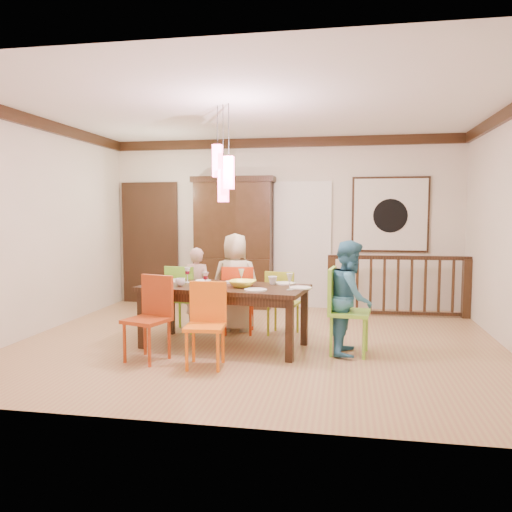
% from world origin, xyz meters
% --- Properties ---
extents(floor, '(6.00, 6.00, 0.00)m').
position_xyz_m(floor, '(0.00, 0.00, 0.00)').
color(floor, '#AC7853').
rests_on(floor, ground).
extents(ceiling, '(6.00, 6.00, 0.00)m').
position_xyz_m(ceiling, '(0.00, 0.00, 2.90)').
color(ceiling, white).
rests_on(ceiling, wall_back).
extents(wall_back, '(6.00, 0.00, 6.00)m').
position_xyz_m(wall_back, '(0.00, 2.50, 1.45)').
color(wall_back, beige).
rests_on(wall_back, floor).
extents(wall_left, '(0.00, 5.00, 5.00)m').
position_xyz_m(wall_left, '(-3.00, 0.00, 1.45)').
color(wall_left, beige).
rests_on(wall_left, floor).
extents(crown_molding, '(6.00, 5.00, 0.16)m').
position_xyz_m(crown_molding, '(0.00, 0.00, 2.82)').
color(crown_molding, black).
rests_on(crown_molding, wall_back).
extents(panel_door, '(1.04, 0.07, 2.24)m').
position_xyz_m(panel_door, '(-2.40, 2.45, 1.05)').
color(panel_door, black).
rests_on(panel_door, wall_back).
extents(white_doorway, '(0.97, 0.05, 2.22)m').
position_xyz_m(white_doorway, '(0.35, 2.46, 1.05)').
color(white_doorway, silver).
rests_on(white_doorway, wall_back).
extents(painting, '(1.25, 0.06, 1.25)m').
position_xyz_m(painting, '(1.80, 2.46, 1.60)').
color(painting, black).
rests_on(painting, wall_back).
extents(pendant_cluster, '(0.27, 0.21, 1.14)m').
position_xyz_m(pendant_cluster, '(-0.37, -0.27, 2.11)').
color(pendant_cluster, '#FF4C76').
rests_on(pendant_cluster, ceiling).
extents(dining_table, '(2.09, 1.17, 0.75)m').
position_xyz_m(dining_table, '(-0.37, -0.27, 0.66)').
color(dining_table, black).
rests_on(dining_table, floor).
extents(chair_far_left, '(0.46, 0.46, 0.91)m').
position_xyz_m(chair_far_left, '(-1.09, 0.42, 0.52)').
color(chair_far_left, '#6CB827').
rests_on(chair_far_left, floor).
extents(chair_far_mid, '(0.46, 0.46, 0.92)m').
position_xyz_m(chair_far_mid, '(-0.34, 0.45, 0.53)').
color(chair_far_mid, red).
rests_on(chair_far_mid, floor).
extents(chair_far_right, '(0.45, 0.45, 0.87)m').
position_xyz_m(chair_far_right, '(0.26, 0.46, 0.50)').
color(chair_far_right, '#97A61F').
rests_on(chair_far_right, floor).
extents(chair_near_left, '(0.53, 0.53, 0.93)m').
position_xyz_m(chair_near_left, '(-1.07, -0.99, 0.53)').
color(chair_near_left, '#A13913').
rests_on(chair_near_left, floor).
extents(chair_near_mid, '(0.43, 0.43, 0.89)m').
position_xyz_m(chair_near_mid, '(-0.38, -1.09, 0.51)').
color(chair_near_mid, orange).
rests_on(chair_near_mid, floor).
extents(chair_end_right, '(0.50, 0.50, 1.00)m').
position_xyz_m(chair_end_right, '(1.13, -0.34, 0.57)').
color(chair_end_right, '#84D039').
rests_on(chair_end_right, floor).
extents(china_hutch, '(1.42, 0.46, 2.24)m').
position_xyz_m(china_hutch, '(-0.82, 2.30, 1.13)').
color(china_hutch, black).
rests_on(china_hutch, floor).
extents(balustrade, '(2.20, 0.19, 0.96)m').
position_xyz_m(balustrade, '(1.90, 1.95, 0.50)').
color(balustrade, black).
rests_on(balustrade, floor).
extents(person_far_left, '(0.42, 0.28, 1.15)m').
position_xyz_m(person_far_left, '(-0.97, 0.59, 0.57)').
color(person_far_left, beige).
rests_on(person_far_left, floor).
extents(person_far_mid, '(0.68, 0.47, 1.35)m').
position_xyz_m(person_far_mid, '(-0.41, 0.55, 0.68)').
color(person_far_mid, '#BEB38F').
rests_on(person_far_mid, floor).
extents(person_end_right, '(0.54, 0.67, 1.32)m').
position_xyz_m(person_end_right, '(1.13, -0.30, 0.66)').
color(person_end_right, teal).
rests_on(person_end_right, floor).
extents(serving_bowl, '(0.33, 0.33, 0.08)m').
position_xyz_m(serving_bowl, '(-0.13, -0.33, 0.79)').
color(serving_bowl, '#F8F746').
rests_on(serving_bowl, dining_table).
extents(small_bowl, '(0.25, 0.25, 0.06)m').
position_xyz_m(small_bowl, '(-0.64, -0.26, 0.78)').
color(small_bowl, white).
rests_on(small_bowl, dining_table).
extents(cup_left, '(0.14, 0.14, 0.10)m').
position_xyz_m(cup_left, '(-0.88, -0.39, 0.80)').
color(cup_left, silver).
rests_on(cup_left, dining_table).
extents(cup_right, '(0.14, 0.14, 0.10)m').
position_xyz_m(cup_right, '(0.20, -0.07, 0.80)').
color(cup_right, silver).
rests_on(cup_right, dining_table).
extents(plate_far_left, '(0.26, 0.26, 0.01)m').
position_xyz_m(plate_far_left, '(-1.13, 0.00, 0.76)').
color(plate_far_left, white).
rests_on(plate_far_left, dining_table).
extents(plate_far_mid, '(0.26, 0.26, 0.01)m').
position_xyz_m(plate_far_mid, '(-0.29, 0.03, 0.76)').
color(plate_far_mid, white).
rests_on(plate_far_mid, dining_table).
extents(plate_far_right, '(0.26, 0.26, 0.01)m').
position_xyz_m(plate_far_right, '(0.34, 0.02, 0.76)').
color(plate_far_right, white).
rests_on(plate_far_right, dining_table).
extents(plate_near_left, '(0.26, 0.26, 0.01)m').
position_xyz_m(plate_near_left, '(-1.08, -0.63, 0.76)').
color(plate_near_left, white).
rests_on(plate_near_left, dining_table).
extents(plate_near_mid, '(0.26, 0.26, 0.01)m').
position_xyz_m(plate_near_mid, '(0.07, -0.57, 0.76)').
color(plate_near_mid, white).
rests_on(plate_near_mid, dining_table).
extents(plate_end_right, '(0.26, 0.26, 0.01)m').
position_xyz_m(plate_end_right, '(0.56, -0.32, 0.76)').
color(plate_end_right, white).
rests_on(plate_end_right, dining_table).
extents(wine_glass_a, '(0.08, 0.08, 0.19)m').
position_xyz_m(wine_glass_a, '(-0.90, -0.07, 0.84)').
color(wine_glass_a, '#590C19').
rests_on(wine_glass_a, dining_table).
extents(wine_glass_b, '(0.08, 0.08, 0.19)m').
position_xyz_m(wine_glass_b, '(-0.19, -0.11, 0.84)').
color(wine_glass_b, silver).
rests_on(wine_glass_b, dining_table).
extents(wine_glass_c, '(0.08, 0.08, 0.19)m').
position_xyz_m(wine_glass_c, '(-0.54, -0.50, 0.84)').
color(wine_glass_c, '#590C19').
rests_on(wine_glass_c, dining_table).
extents(wine_glass_d, '(0.08, 0.08, 0.19)m').
position_xyz_m(wine_glass_d, '(0.45, -0.45, 0.84)').
color(wine_glass_d, silver).
rests_on(wine_glass_d, dining_table).
extents(napkin, '(0.18, 0.14, 0.01)m').
position_xyz_m(napkin, '(-0.38, -0.64, 0.76)').
color(napkin, '#D83359').
rests_on(napkin, dining_table).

